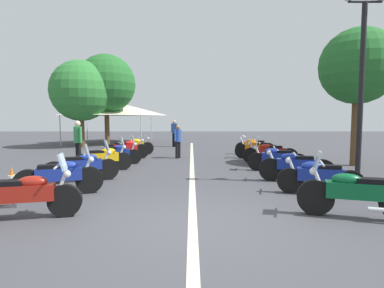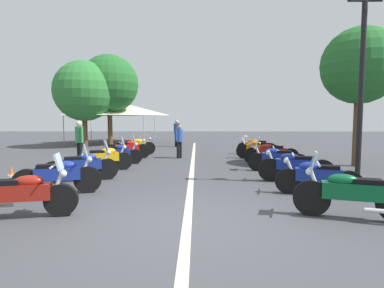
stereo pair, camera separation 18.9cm
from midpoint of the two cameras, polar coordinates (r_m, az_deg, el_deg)
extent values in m
plane|color=#424247|center=(5.57, 0.08, -14.59)|extent=(80.00, 80.00, 0.00)
cube|color=beige|center=(11.66, 0.51, -4.39)|extent=(23.78, 0.16, 0.01)
cylinder|color=black|center=(6.39, -22.18, -9.52)|extent=(0.27, 0.63, 0.62)
cube|color=maroon|center=(6.53, -28.56, -7.83)|extent=(0.51, 1.14, 0.30)
ellipsoid|color=maroon|center=(6.44, -27.09, -6.13)|extent=(0.37, 0.56, 0.22)
cube|color=black|center=(6.56, -30.47, -6.24)|extent=(0.36, 0.52, 0.12)
cylinder|color=silver|center=(6.34, -22.80, -6.88)|extent=(0.13, 0.30, 0.58)
cylinder|color=silver|center=(6.29, -23.27, -3.66)|extent=(0.61, 0.17, 0.04)
sphere|color=silver|center=(6.28, -21.87, -5.10)|extent=(0.14, 0.14, 0.14)
cube|color=silver|center=(6.26, -22.57, -3.02)|extent=(0.38, 0.20, 0.32)
cylinder|color=black|center=(8.13, -18.04, -6.24)|extent=(0.35, 0.67, 0.66)
cylinder|color=black|center=(8.25, -27.62, -6.38)|extent=(0.35, 0.67, 0.66)
cube|color=navy|center=(8.13, -22.91, -5.09)|extent=(0.60, 1.07, 0.30)
ellipsoid|color=navy|center=(8.09, -21.68, -3.67)|extent=(0.41, 0.58, 0.22)
cube|color=black|center=(8.13, -24.49, -3.86)|extent=(0.40, 0.54, 0.12)
cylinder|color=silver|center=(8.08, -18.52, -4.16)|extent=(0.16, 0.30, 0.58)
cylinder|color=silver|center=(8.04, -18.87, -1.63)|extent=(0.60, 0.24, 0.04)
sphere|color=silver|center=(8.05, -17.77, -2.73)|extent=(0.14, 0.14, 0.14)
cylinder|color=silver|center=(8.40, -25.54, -6.81)|extent=(0.25, 0.55, 0.08)
cube|color=silver|center=(8.03, -18.31, -1.12)|extent=(0.38, 0.23, 0.32)
cylinder|color=black|center=(9.74, -14.82, -4.46)|extent=(0.39, 0.64, 0.64)
cylinder|color=black|center=(9.64, -23.65, -4.80)|extent=(0.39, 0.64, 0.64)
cube|color=navy|center=(9.64, -19.24, -3.59)|extent=(0.72, 1.15, 0.30)
ellipsoid|color=navy|center=(9.62, -18.20, -2.37)|extent=(0.45, 0.58, 0.22)
cube|color=black|center=(9.60, -20.58, -2.57)|extent=(0.44, 0.54, 0.12)
cylinder|color=silver|center=(9.69, -15.21, -2.73)|extent=(0.18, 0.29, 0.58)
cylinder|color=silver|center=(9.65, -15.49, -0.62)|extent=(0.58, 0.29, 0.04)
sphere|color=silver|center=(9.69, -14.59, -1.53)|extent=(0.14, 0.14, 0.14)
cylinder|color=silver|center=(9.83, -21.88, -5.13)|extent=(0.30, 0.53, 0.08)
cube|color=silver|center=(9.65, -15.03, -0.19)|extent=(0.38, 0.26, 0.32)
cylinder|color=black|center=(11.44, -12.10, -3.07)|extent=(0.38, 0.64, 0.64)
cylinder|color=black|center=(11.29, -19.00, -3.32)|extent=(0.38, 0.64, 0.64)
cube|color=#EAB214|center=(11.32, -15.55, -2.30)|extent=(0.67, 1.07, 0.30)
ellipsoid|color=#EAB214|center=(11.32, -14.66, -1.26)|extent=(0.44, 0.58, 0.22)
cube|color=black|center=(11.28, -16.68, -1.43)|extent=(0.43, 0.54, 0.12)
cylinder|color=silver|center=(11.39, -12.42, -1.59)|extent=(0.18, 0.29, 0.58)
cylinder|color=silver|center=(11.35, -12.65, 0.21)|extent=(0.59, 0.28, 0.04)
sphere|color=silver|center=(11.39, -11.89, -0.57)|extent=(0.14, 0.14, 0.14)
cylinder|color=silver|center=(11.49, -17.67, -3.63)|extent=(0.29, 0.54, 0.08)
cube|color=silver|center=(11.36, -12.26, 0.58)|extent=(0.38, 0.25, 0.32)
cylinder|color=black|center=(12.86, -10.08, -2.27)|extent=(0.29, 0.62, 0.60)
cylinder|color=black|center=(12.85, -16.56, -2.39)|extent=(0.29, 0.62, 0.60)
cube|color=navy|center=(12.81, -13.34, -1.54)|extent=(0.55, 1.14, 0.30)
ellipsoid|color=navy|center=(12.80, -12.55, -0.63)|extent=(0.38, 0.57, 0.22)
cube|color=black|center=(12.80, -14.34, -0.75)|extent=(0.37, 0.53, 0.12)
cylinder|color=silver|center=(12.82, -10.37, -0.94)|extent=(0.14, 0.30, 0.58)
cylinder|color=silver|center=(12.79, -10.57, 0.66)|extent=(0.61, 0.19, 0.04)
sphere|color=silver|center=(12.81, -9.89, -0.04)|extent=(0.14, 0.14, 0.14)
cylinder|color=silver|center=(13.03, -15.24, -2.67)|extent=(0.22, 0.55, 0.08)
cube|color=silver|center=(12.79, -10.22, 0.98)|extent=(0.38, 0.21, 0.32)
cylinder|color=black|center=(14.60, -8.69, -1.29)|extent=(0.28, 0.69, 0.67)
cylinder|color=black|center=(14.60, -14.27, -1.38)|extent=(0.28, 0.69, 0.67)
cube|color=red|center=(14.57, -11.49, -0.63)|extent=(0.51, 1.11, 0.30)
ellipsoid|color=red|center=(14.55, -10.79, 0.16)|extent=(0.37, 0.56, 0.22)
cube|color=black|center=(14.55, -12.37, 0.06)|extent=(0.36, 0.53, 0.12)
cylinder|color=silver|center=(14.57, -8.94, -0.12)|extent=(0.13, 0.30, 0.58)
cylinder|color=silver|center=(14.55, -9.12, 1.29)|extent=(0.61, 0.17, 0.04)
sphere|color=silver|center=(14.56, -8.52, 0.67)|extent=(0.14, 0.14, 0.14)
cylinder|color=silver|center=(14.78, -13.13, -1.68)|extent=(0.20, 0.55, 0.08)
cylinder|color=black|center=(16.18, -7.59, -0.75)|extent=(0.29, 0.66, 0.65)
cylinder|color=black|center=(16.11, -12.86, -0.85)|extent=(0.29, 0.66, 0.65)
cube|color=#EAB214|center=(16.11, -10.23, -0.16)|extent=(0.54, 1.16, 0.30)
ellipsoid|color=#EAB214|center=(16.10, -9.60, 0.56)|extent=(0.38, 0.57, 0.22)
cube|color=black|center=(16.09, -11.02, 0.46)|extent=(0.37, 0.53, 0.12)
cylinder|color=silver|center=(16.15, -7.81, 0.31)|extent=(0.14, 0.30, 0.58)
cylinder|color=silver|center=(16.12, -7.97, 1.58)|extent=(0.61, 0.19, 0.04)
sphere|color=silver|center=(16.14, -7.43, 1.02)|extent=(0.14, 0.14, 0.14)
cylinder|color=silver|center=(16.30, -11.81, -1.11)|extent=(0.21, 0.55, 0.08)
cylinder|color=black|center=(6.41, 21.96, -9.19)|extent=(0.33, 0.69, 0.68)
cube|color=#0C592D|center=(6.46, 28.33, -7.66)|extent=(0.58, 1.11, 0.30)
ellipsoid|color=#0C592D|center=(6.39, 26.80, -5.91)|extent=(0.40, 0.57, 0.22)
cube|color=black|center=(6.47, 30.32, -6.10)|extent=(0.39, 0.54, 0.12)
cylinder|color=silver|center=(6.35, 22.58, -6.56)|extent=(0.15, 0.30, 0.58)
cylinder|color=silver|center=(6.30, 23.05, -3.35)|extent=(0.60, 0.22, 0.04)
sphere|color=silver|center=(6.31, 21.64, -4.76)|extent=(0.14, 0.14, 0.14)
cylinder|color=silver|center=(6.45, 32.29, -10.43)|extent=(0.24, 0.55, 0.08)
cube|color=silver|center=(6.28, 22.34, -2.70)|extent=(0.38, 0.22, 0.32)
cylinder|color=black|center=(8.05, 17.93, -6.47)|extent=(0.29, 0.64, 0.63)
cylinder|color=black|center=(8.24, 27.60, -6.54)|extent=(0.29, 0.64, 0.63)
cube|color=navy|center=(8.08, 22.86, -5.28)|extent=(0.53, 1.08, 0.30)
ellipsoid|color=navy|center=(8.03, 21.63, -3.86)|extent=(0.38, 0.57, 0.22)
cube|color=black|center=(8.09, 24.45, -4.03)|extent=(0.37, 0.53, 0.12)
cylinder|color=silver|center=(8.01, 18.41, -4.37)|extent=(0.14, 0.30, 0.58)
cylinder|color=silver|center=(7.96, 18.77, -1.82)|extent=(0.61, 0.19, 0.04)
sphere|color=silver|center=(7.97, 17.66, -2.94)|extent=(0.14, 0.14, 0.14)
cylinder|color=silver|center=(8.03, 25.91, -7.44)|extent=(0.21, 0.55, 0.08)
cylinder|color=black|center=(9.49, 14.67, -4.58)|extent=(0.27, 0.69, 0.68)
cylinder|color=black|center=(9.67, 23.45, -4.65)|extent=(0.27, 0.69, 0.68)
cube|color=navy|center=(9.52, 19.13, -3.56)|extent=(0.49, 1.15, 0.30)
ellipsoid|color=navy|center=(9.48, 18.08, -2.35)|extent=(0.36, 0.56, 0.22)
cube|color=black|center=(9.53, 20.47, -2.50)|extent=(0.35, 0.52, 0.12)
cylinder|color=silver|center=(9.45, 15.07, -2.79)|extent=(0.13, 0.30, 0.58)
cylinder|color=silver|center=(9.41, 15.36, -0.62)|extent=(0.62, 0.16, 0.04)
sphere|color=silver|center=(9.42, 14.43, -1.57)|extent=(0.14, 0.14, 0.14)
cylinder|color=silver|center=(9.45, 21.88, -5.42)|extent=(0.19, 0.56, 0.08)
cylinder|color=black|center=(11.25, 12.33, -3.20)|extent=(0.28, 0.65, 0.64)
cylinder|color=black|center=(11.31, 19.61, -3.32)|extent=(0.28, 0.65, 0.64)
cube|color=navy|center=(11.24, 16.00, -2.36)|extent=(0.51, 1.12, 0.30)
ellipsoid|color=navy|center=(11.21, 15.10, -1.33)|extent=(0.37, 0.56, 0.22)
cube|color=black|center=(11.23, 17.14, -1.47)|extent=(0.36, 0.53, 0.12)
cylinder|color=silver|center=(11.21, 12.66, -1.69)|extent=(0.13, 0.30, 0.58)
cylinder|color=silver|center=(11.18, 12.90, 0.14)|extent=(0.61, 0.18, 0.04)
sphere|color=silver|center=(11.20, 12.12, -0.66)|extent=(0.14, 0.14, 0.14)
cylinder|color=silver|center=(11.12, 18.22, -3.92)|extent=(0.20, 0.55, 0.08)
cube|color=silver|center=(11.18, 12.50, 0.51)|extent=(0.38, 0.20, 0.32)
cylinder|color=black|center=(12.89, 11.37, -2.14)|extent=(0.25, 0.68, 0.66)
cylinder|color=black|center=(13.00, 18.16, -2.23)|extent=(0.25, 0.68, 0.66)
cube|color=maroon|center=(12.90, 14.80, -1.39)|extent=(0.47, 1.20, 0.30)
ellipsoid|color=maroon|center=(12.87, 14.02, -0.50)|extent=(0.34, 0.56, 0.22)
cube|color=black|center=(12.90, 15.79, -0.61)|extent=(0.34, 0.52, 0.12)
cylinder|color=silver|center=(12.86, 11.66, -0.82)|extent=(0.12, 0.30, 0.58)
cylinder|color=silver|center=(12.83, 11.86, 0.78)|extent=(0.62, 0.14, 0.04)
sphere|color=silver|center=(12.84, 11.18, 0.08)|extent=(0.14, 0.14, 0.14)
cylinder|color=silver|center=(12.80, 16.89, -2.75)|extent=(0.17, 0.56, 0.08)
cube|color=silver|center=(12.82, 11.51, 1.10)|extent=(0.38, 0.18, 0.32)
cylinder|color=black|center=(14.65, 9.82, -1.29)|extent=(0.38, 0.67, 0.67)
cylinder|color=black|center=(14.40, 15.27, -1.49)|extent=(0.38, 0.67, 0.67)
cube|color=orange|center=(14.49, 12.54, -0.68)|extent=(0.66, 1.09, 0.30)
ellipsoid|color=orange|center=(14.51, 11.85, 0.13)|extent=(0.44, 0.58, 0.22)
cube|color=black|center=(14.44, 13.41, 0.00)|extent=(0.42, 0.54, 0.12)
cylinder|color=silver|center=(14.61, 10.07, -0.13)|extent=(0.17, 0.29, 0.58)
cylinder|color=silver|center=(14.57, 10.24, 1.28)|extent=(0.59, 0.27, 0.04)
sphere|color=silver|center=(14.62, 9.66, 0.67)|extent=(0.14, 0.14, 0.14)
cylinder|color=silver|center=(14.27, 14.05, -1.93)|extent=(0.28, 0.54, 0.08)
cylinder|color=black|center=(16.27, 9.75, -0.78)|extent=(0.36, 0.63, 0.63)
cylinder|color=black|center=(16.01, 14.64, -0.95)|extent=(0.36, 0.63, 0.63)
cube|color=orange|center=(16.11, 12.18, -0.23)|extent=(0.66, 1.09, 0.30)
ellipsoid|color=orange|center=(16.13, 11.57, 0.50)|extent=(0.44, 0.58, 0.22)
cube|color=black|center=(16.06, 12.97, 0.38)|extent=(0.42, 0.54, 0.12)
cylinder|color=silver|center=(16.23, 9.97, 0.26)|extent=(0.17, 0.29, 0.58)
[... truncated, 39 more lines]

